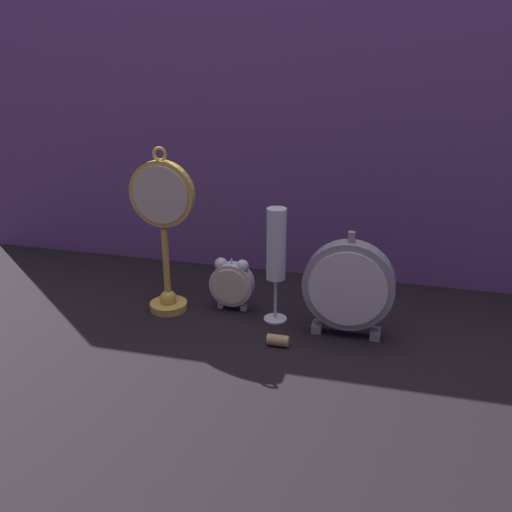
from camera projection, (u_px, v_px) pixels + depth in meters
The scene contains 7 objects.
ground_plane at pixel (246, 329), 1.16m from camera, with size 4.00×4.00×0.00m, color black.
fabric_backdrop_drape at pixel (282, 134), 1.34m from camera, with size 1.67×0.01×0.69m, color #6B478E.
pocket_watch_on_stand at pixel (164, 228), 1.18m from camera, with size 0.14×0.08×0.36m.
alarm_clock_twin_bell at pixel (232, 282), 1.23m from camera, with size 0.09×0.03×0.12m.
mantel_clock_silver at pixel (348, 286), 1.10m from camera, with size 0.18×0.04×0.22m.
champagne_flute at pixel (276, 252), 1.15m from camera, with size 0.05×0.05×0.24m.
wine_cork at pixel (278, 340), 1.10m from camera, with size 0.02×0.02×0.04m, color tan.
Camera 1 is at (0.28, -1.00, 0.55)m, focal length 40.00 mm.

